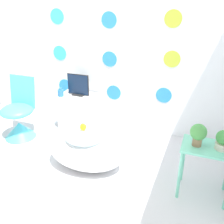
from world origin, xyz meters
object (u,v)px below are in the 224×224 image
at_px(tv, 78,86).
at_px(bathtub, 86,150).
at_px(potted_plant_left, 198,133).
at_px(vase, 61,93).
at_px(chair, 19,119).
at_px(potted_plant_right, 223,140).

bearing_deg(tv, bathtub, -58.43).
relative_size(tv, potted_plant_left, 1.50).
distance_m(bathtub, potted_plant_left, 1.36).
relative_size(tv, vase, 2.66).
distance_m(tv, potted_plant_left, 2.06).
distance_m(chair, tv, 1.01).
xyz_separation_m(chair, potted_plant_left, (2.51, -0.34, 0.44)).
bearing_deg(potted_plant_left, potted_plant_right, 4.39).
relative_size(chair, potted_plant_right, 4.50).
height_order(bathtub, vase, vase).
xyz_separation_m(vase, potted_plant_left, (2.06, -0.81, 0.13)).
distance_m(tv, vase, 0.29).
distance_m(potted_plant_left, potted_plant_right, 0.24).
bearing_deg(potted_plant_left, bathtub, 178.81).
height_order(tv, potted_plant_right, tv).
bearing_deg(chair, vase, 46.50).
relative_size(tv, potted_plant_right, 1.74).
bearing_deg(chair, bathtub, -13.90).
bearing_deg(tv, potted_plant_right, -24.30).
relative_size(bathtub, potted_plant_right, 4.80).
bearing_deg(potted_plant_right, vase, 160.89).
distance_m(chair, potted_plant_right, 2.79).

